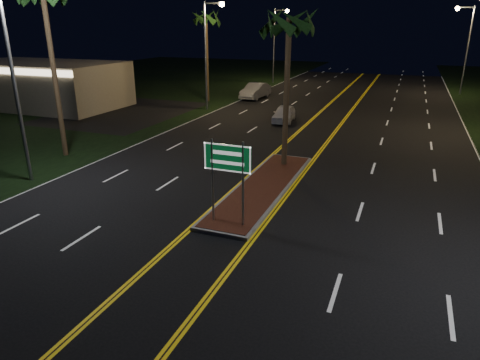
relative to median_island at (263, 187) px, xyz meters
The scene contains 13 objects.
ground 7.00m from the median_island, 90.00° to the right, with size 120.00×120.00×0.00m, color black.
grass_left 34.99m from the median_island, 149.04° to the left, with size 40.00×110.00×0.01m, color black.
median_island is the anchor object (origin of this frame).
highway_sign 4.80m from the median_island, 90.00° to the right, with size 1.80×0.08×3.20m.
commercial_building 29.13m from the median_island, 153.45° to the left, with size 15.00×8.12×4.00m.
streetlight_left_near 12.36m from the median_island, 164.22° to the right, with size 1.91×0.44×9.00m.
streetlight_left_mid 20.80m from the median_island, 121.98° to the left, with size 1.91×0.44×9.00m.
streetlight_left_far 38.89m from the median_island, 106.00° to the left, with size 1.91×0.44×9.00m.
streetlight_right_far 37.00m from the median_island, 73.13° to the left, with size 1.91×0.44×9.00m.
palm_median 8.00m from the median_island, 90.00° to the left, with size 2.40×2.40×8.30m.
palm_left_far 25.76m from the median_island, 121.36° to the left, with size 2.40×2.40×8.80m.
car_near 14.84m from the median_island, 102.21° to the left, with size 1.89×4.41×1.47m, color white.
car_far 25.94m from the median_island, 110.23° to the left, with size 2.31×5.39×1.80m, color #A1A2AA.
Camera 1 is at (5.74, -10.64, 7.18)m, focal length 32.00 mm.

